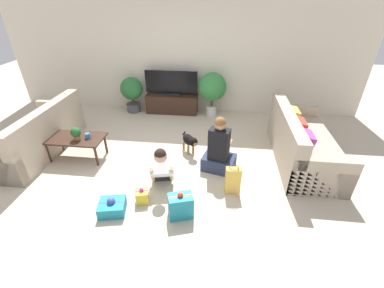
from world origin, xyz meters
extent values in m
plane|color=beige|center=(0.00, 0.00, 0.00)|extent=(16.00, 16.00, 0.00)
cube|color=beige|center=(0.00, 2.63, 1.30)|extent=(8.40, 0.06, 2.60)
cube|color=tan|center=(-2.44, 0.30, 0.23)|extent=(0.91, 2.05, 0.46)
cube|color=tan|center=(-2.09, 0.30, 0.67)|extent=(0.20, 2.05, 0.42)
cube|color=tan|center=(-2.44, 1.25, 0.32)|extent=(0.91, 0.16, 0.64)
cube|color=#E5566B|center=(-2.29, 0.65, 0.61)|extent=(0.18, 0.34, 0.32)
cube|color=#EACC4C|center=(-2.29, -0.05, 0.61)|extent=(0.18, 0.34, 0.32)
cube|color=tan|center=(2.44, 0.59, 0.23)|extent=(0.91, 2.05, 0.46)
cube|color=tan|center=(2.09, 0.59, 0.67)|extent=(0.20, 2.05, 0.42)
cube|color=tan|center=(2.44, -0.36, 0.32)|extent=(0.91, 0.16, 0.64)
cube|color=tan|center=(2.44, 1.54, 0.32)|extent=(0.91, 0.16, 0.64)
cube|color=#9E4293|center=(2.29, 0.13, 0.61)|extent=(0.18, 0.34, 0.32)
cube|color=red|center=(2.29, 0.59, 0.61)|extent=(0.18, 0.34, 0.32)
cube|color=#EACC4C|center=(2.29, 1.05, 0.61)|extent=(0.18, 0.34, 0.32)
cube|color=#382319|center=(-1.55, 0.19, 0.39)|extent=(1.00, 0.52, 0.03)
cylinder|color=#382319|center=(-1.99, -0.01, 0.19)|extent=(0.04, 0.04, 0.38)
cylinder|color=#382319|center=(-1.11, -0.01, 0.19)|extent=(0.04, 0.04, 0.38)
cylinder|color=#382319|center=(-1.99, 0.39, 0.19)|extent=(0.04, 0.04, 0.38)
cylinder|color=#382319|center=(-1.11, 0.39, 0.19)|extent=(0.04, 0.04, 0.38)
cube|color=#382319|center=(-0.23, 2.37, 0.23)|extent=(1.25, 0.38, 0.45)
cube|color=black|center=(-0.23, 2.37, 0.48)|extent=(0.43, 0.20, 0.05)
cube|color=black|center=(-0.23, 2.37, 0.77)|extent=(1.24, 0.03, 0.53)
cylinder|color=#4C4C51|center=(-1.20, 2.32, 0.10)|extent=(0.34, 0.34, 0.20)
cylinder|color=brown|center=(-1.20, 2.32, 0.28)|extent=(0.06, 0.06, 0.16)
sphere|color=#286B33|center=(-1.20, 2.32, 0.59)|extent=(0.53, 0.53, 0.53)
cylinder|color=beige|center=(0.74, 2.32, 0.12)|extent=(0.25, 0.25, 0.24)
cylinder|color=brown|center=(0.74, 2.32, 0.33)|extent=(0.04, 0.04, 0.19)
sphere|color=#337F3D|center=(0.74, 2.32, 0.71)|extent=(0.65, 0.65, 0.65)
cube|color=#23232D|center=(0.06, -0.10, 0.14)|extent=(0.37, 0.49, 0.28)
cube|color=white|center=(0.11, -0.37, 0.42)|extent=(0.41, 0.52, 0.44)
sphere|color=tan|center=(0.15, -0.53, 0.62)|extent=(0.19, 0.19, 0.19)
sphere|color=black|center=(0.15, -0.53, 0.65)|extent=(0.17, 0.17, 0.17)
cylinder|color=tan|center=(-0.01, -0.49, 0.25)|extent=(0.11, 0.26, 0.37)
cylinder|color=tan|center=(0.27, -0.43, 0.25)|extent=(0.11, 0.26, 0.37)
cube|color=#283351|center=(0.98, 0.13, 0.12)|extent=(0.61, 0.52, 0.24)
cube|color=black|center=(0.96, 0.07, 0.51)|extent=(0.36, 0.28, 0.54)
sphere|color=tan|center=(0.96, 0.08, 0.86)|extent=(0.19, 0.19, 0.19)
sphere|color=brown|center=(0.96, 0.07, 0.90)|extent=(0.18, 0.18, 0.18)
cylinder|color=tan|center=(1.14, 0.24, 0.43)|extent=(0.12, 0.27, 0.06)
cylinder|color=tan|center=(0.89, 0.30, 0.43)|extent=(0.12, 0.27, 0.06)
ellipsoid|color=black|center=(0.40, 0.62, 0.25)|extent=(0.31, 0.35, 0.19)
sphere|color=black|center=(0.50, 0.46, 0.30)|extent=(0.16, 0.16, 0.16)
sphere|color=olive|center=(0.54, 0.40, 0.29)|extent=(0.07, 0.07, 0.07)
cylinder|color=black|center=(0.29, 0.77, 0.29)|extent=(0.08, 0.11, 0.12)
cylinder|color=olive|center=(0.41, 0.51, 0.08)|extent=(0.04, 0.04, 0.16)
cylinder|color=olive|center=(0.49, 0.57, 0.08)|extent=(0.04, 0.04, 0.16)
cylinder|color=olive|center=(0.30, 0.67, 0.08)|extent=(0.04, 0.04, 0.16)
cylinder|color=olive|center=(0.38, 0.73, 0.08)|extent=(0.04, 0.04, 0.16)
cube|color=teal|center=(-0.44, -1.04, 0.08)|extent=(0.40, 0.38, 0.16)
cube|color=#3D51BC|center=(-0.44, -1.04, 0.08)|extent=(0.35, 0.10, 0.16)
sphere|color=#3D51BC|center=(-0.44, -1.04, 0.19)|extent=(0.11, 0.11, 0.11)
cube|color=teal|center=(0.50, -1.00, 0.17)|extent=(0.37, 0.30, 0.34)
cube|color=red|center=(0.50, -1.00, 0.17)|extent=(0.32, 0.13, 0.34)
sphere|color=red|center=(0.50, -1.00, 0.36)|extent=(0.07, 0.07, 0.07)
cube|color=yellow|center=(-0.09, -0.80, 0.09)|extent=(0.22, 0.22, 0.19)
cube|color=#CC3389|center=(-0.09, -0.80, 0.09)|extent=(0.18, 0.07, 0.19)
sphere|color=#CC3389|center=(-0.09, -0.80, 0.21)|extent=(0.06, 0.06, 0.06)
cube|color=#E5B74C|center=(1.19, -0.44, 0.22)|extent=(0.23, 0.15, 0.43)
torus|color=#4C3823|center=(1.19, -0.44, 0.45)|extent=(0.16, 0.16, 0.01)
cylinder|color=#386BAD|center=(-1.32, 0.20, 0.45)|extent=(0.08, 0.08, 0.09)
torus|color=#386BAD|center=(-1.26, 0.20, 0.46)|extent=(0.06, 0.01, 0.06)
cylinder|color=#A36042|center=(-1.48, 0.14, 0.44)|extent=(0.11, 0.11, 0.07)
sphere|color=#1E5628|center=(-1.48, 0.14, 0.55)|extent=(0.17, 0.17, 0.17)
camera|label=1|loc=(0.93, -3.46, 2.62)|focal=24.00mm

